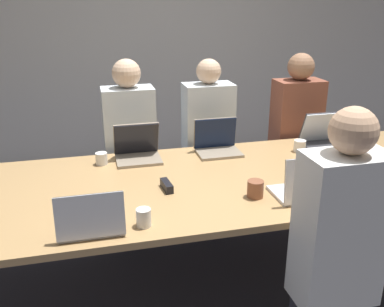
# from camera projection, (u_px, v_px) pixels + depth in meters

# --- Properties ---
(ground_plane) EXTENTS (24.00, 24.00, 0.00)m
(ground_plane) POSITION_uv_depth(u_px,v_px,m) (215.00, 278.00, 3.03)
(ground_plane) COLOR #2D2D38
(curtain_wall) EXTENTS (12.00, 0.06, 2.80)m
(curtain_wall) POSITION_uv_depth(u_px,v_px,m) (155.00, 42.00, 4.65)
(curtain_wall) COLOR beige
(curtain_wall) RESTS_ON ground_plane
(conference_table) EXTENTS (3.79, 1.27, 0.77)m
(conference_table) POSITION_uv_depth(u_px,v_px,m) (217.00, 186.00, 2.78)
(conference_table) COLOR tan
(conference_table) RESTS_ON ground_plane
(laptop_far_right) EXTENTS (0.32, 0.27, 0.27)m
(laptop_far_right) POSITION_uv_depth(u_px,v_px,m) (323.00, 136.00, 3.34)
(laptop_far_right) COLOR #333338
(laptop_far_right) RESTS_ON conference_table
(person_far_right) EXTENTS (0.40, 0.24, 1.44)m
(person_far_right) POSITION_uv_depth(u_px,v_px,m) (295.00, 139.00, 3.74)
(person_far_right) COLOR #2D2D38
(person_far_right) RESTS_ON ground_plane
(cup_far_right) EXTENTS (0.09, 0.09, 0.09)m
(cup_far_right) POSITION_uv_depth(u_px,v_px,m) (300.00, 146.00, 3.23)
(cup_far_right) COLOR white
(cup_far_right) RESTS_ON conference_table
(laptop_near_left) EXTENTS (0.33, 0.23, 0.24)m
(laptop_near_left) POSITION_uv_depth(u_px,v_px,m) (91.00, 222.00, 2.10)
(laptop_near_left) COLOR #B7B7BC
(laptop_near_left) RESTS_ON conference_table
(cup_near_left) EXTENTS (0.08, 0.08, 0.10)m
(cup_near_left) POSITION_uv_depth(u_px,v_px,m) (144.00, 218.00, 2.18)
(cup_near_left) COLOR white
(cup_near_left) RESTS_ON conference_table
(laptop_far_midleft) EXTENTS (0.32, 0.27, 0.26)m
(laptop_far_midleft) POSITION_uv_depth(u_px,v_px,m) (137.00, 149.00, 3.07)
(laptop_far_midleft) COLOR gray
(laptop_far_midleft) RESTS_ON conference_table
(person_far_midleft) EXTENTS (0.40, 0.24, 1.44)m
(person_far_midleft) POSITION_uv_depth(u_px,v_px,m) (130.00, 151.00, 3.44)
(person_far_midleft) COLOR #2D2D38
(person_far_midleft) RESTS_ON ground_plane
(cup_far_midleft) EXTENTS (0.08, 0.08, 0.08)m
(cup_far_midleft) POSITION_uv_depth(u_px,v_px,m) (102.00, 159.00, 2.98)
(cup_far_midleft) COLOR white
(cup_far_midleft) RESTS_ON conference_table
(cup_near_right) EXTENTS (0.08, 0.08, 0.09)m
(cup_near_right) POSITION_uv_depth(u_px,v_px,m) (380.00, 185.00, 2.55)
(cup_near_right) COLOR red
(cup_near_right) RESTS_ON conference_table
(laptop_far_center) EXTENTS (0.33, 0.24, 0.25)m
(laptop_far_center) POSITION_uv_depth(u_px,v_px,m) (217.00, 143.00, 3.21)
(laptop_far_center) COLOR gray
(laptop_far_center) RESTS_ON conference_table
(person_far_center) EXTENTS (0.40, 0.24, 1.42)m
(person_far_center) POSITION_uv_depth(u_px,v_px,m) (208.00, 147.00, 3.59)
(person_far_center) COLOR #2D2D38
(person_far_center) RESTS_ON ground_plane
(laptop_near_midright) EXTENTS (0.31, 0.27, 0.28)m
(laptop_near_midright) POSITION_uv_depth(u_px,v_px,m) (304.00, 187.00, 2.46)
(laptop_near_midright) COLOR silver
(laptop_near_midright) RESTS_ON conference_table
(person_near_midright) EXTENTS (0.40, 0.24, 1.44)m
(person_near_midright) POSITION_uv_depth(u_px,v_px,m) (336.00, 254.00, 2.08)
(person_near_midright) COLOR #2D2D38
(person_near_midright) RESTS_ON ground_plane
(cup_near_midright) EXTENTS (0.10, 0.10, 0.10)m
(cup_near_midright) POSITION_uv_depth(u_px,v_px,m) (255.00, 189.00, 2.49)
(cup_near_midright) COLOR brown
(cup_near_midright) RESTS_ON conference_table
(bottle_near_midright) EXTENTS (0.07, 0.07, 0.25)m
(bottle_near_midright) POSITION_uv_depth(u_px,v_px,m) (331.00, 170.00, 2.62)
(bottle_near_midright) COLOR #ADD1E0
(bottle_near_midright) RESTS_ON conference_table
(stapler) EXTENTS (0.06, 0.15, 0.05)m
(stapler) POSITION_uv_depth(u_px,v_px,m) (167.00, 186.00, 2.60)
(stapler) COLOR black
(stapler) RESTS_ON conference_table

